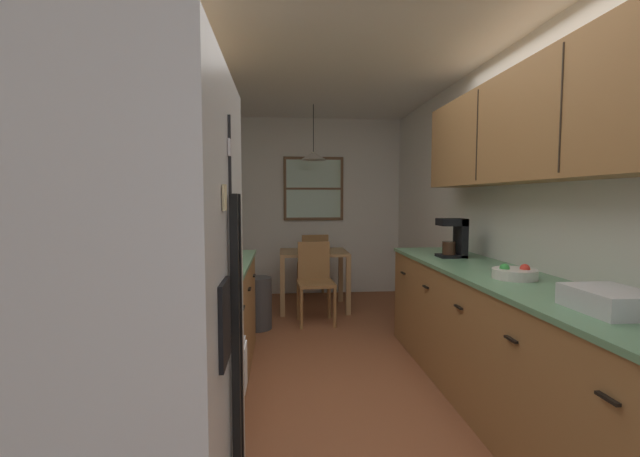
# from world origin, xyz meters

# --- Properties ---
(ground_plane) EXTENTS (12.00, 12.00, 0.00)m
(ground_plane) POSITION_xyz_m (0.00, 1.00, 0.00)
(ground_plane) COLOR brown
(wall_left) EXTENTS (0.10, 9.00, 2.55)m
(wall_left) POSITION_xyz_m (-1.35, 1.00, 1.27)
(wall_left) COLOR white
(wall_left) RESTS_ON ground
(wall_right) EXTENTS (0.10, 9.00, 2.55)m
(wall_right) POSITION_xyz_m (1.35, 1.00, 1.27)
(wall_right) COLOR white
(wall_right) RESTS_ON ground
(wall_back) EXTENTS (4.40, 0.10, 2.55)m
(wall_back) POSITION_xyz_m (0.00, 3.65, 1.27)
(wall_back) COLOR white
(wall_back) RESTS_ON ground
(ceiling_slab) EXTENTS (4.40, 9.00, 0.08)m
(ceiling_slab) POSITION_xyz_m (0.00, 1.00, 2.59)
(ceiling_slab) COLOR white
(refrigerator) EXTENTS (0.74, 0.81, 1.78)m
(refrigerator) POSITION_xyz_m (-0.95, -1.19, 0.89)
(refrigerator) COLOR silver
(refrigerator) RESTS_ON ground
(stove_range) EXTENTS (0.66, 0.65, 1.10)m
(stove_range) POSITION_xyz_m (-0.99, -0.44, 0.47)
(stove_range) COLOR silver
(stove_range) RESTS_ON ground
(microwave_over_range) EXTENTS (0.39, 0.58, 0.33)m
(microwave_over_range) POSITION_xyz_m (-1.11, -0.44, 1.69)
(microwave_over_range) COLOR white
(counter_left) EXTENTS (0.64, 1.70, 0.90)m
(counter_left) POSITION_xyz_m (-1.00, 0.74, 0.45)
(counter_left) COLOR olive
(counter_left) RESTS_ON ground
(upper_cabinets_left) EXTENTS (0.33, 1.78, 0.73)m
(upper_cabinets_left) POSITION_xyz_m (-1.14, 0.69, 1.91)
(upper_cabinets_left) COLOR olive
(counter_right) EXTENTS (0.64, 3.09, 0.90)m
(counter_right) POSITION_xyz_m (1.00, 0.07, 0.45)
(counter_right) COLOR olive
(counter_right) RESTS_ON ground
(upper_cabinets_right) EXTENTS (0.33, 2.77, 0.71)m
(upper_cabinets_right) POSITION_xyz_m (1.14, 0.02, 1.85)
(upper_cabinets_right) COLOR olive
(dining_table) EXTENTS (0.84, 0.71, 0.73)m
(dining_table) POSITION_xyz_m (-0.04, 2.73, 0.60)
(dining_table) COLOR #A87F51
(dining_table) RESTS_ON ground
(dining_chair_near) EXTENTS (0.42, 0.42, 0.90)m
(dining_chair_near) POSITION_xyz_m (-0.07, 2.17, 0.50)
(dining_chair_near) COLOR olive
(dining_chair_near) RESTS_ON ground
(dining_chair_far) EXTENTS (0.44, 0.44, 0.90)m
(dining_chair_far) POSITION_xyz_m (0.00, 3.29, 0.50)
(dining_chair_far) COLOR olive
(dining_chair_far) RESTS_ON ground
(pendant_light) EXTENTS (0.32, 0.32, 0.68)m
(pendant_light) POSITION_xyz_m (-0.04, 2.73, 1.93)
(pendant_light) COLOR black
(back_window) EXTENTS (0.87, 0.05, 0.91)m
(back_window) POSITION_xyz_m (0.02, 3.58, 1.54)
(back_window) COLOR brown
(trash_bin) EXTENTS (0.30, 0.30, 0.55)m
(trash_bin) POSITION_xyz_m (-0.70, 1.97, 0.28)
(trash_bin) COLOR #3F3F42
(trash_bin) RESTS_ON ground
(storage_canister) EXTENTS (0.11, 0.11, 0.18)m
(storage_canister) POSITION_xyz_m (-1.00, 0.00, 0.99)
(storage_canister) COLOR red
(storage_canister) RESTS_ON counter_left
(dish_towel) EXTENTS (0.02, 0.16, 0.24)m
(dish_towel) POSITION_xyz_m (-0.64, -0.28, 0.50)
(dish_towel) COLOR white
(coffee_maker) EXTENTS (0.22, 0.18, 0.33)m
(coffee_maker) POSITION_xyz_m (1.02, 0.91, 1.07)
(coffee_maker) COLOR black
(coffee_maker) RESTS_ON counter_right
(fruit_bowl) EXTENTS (0.27, 0.27, 0.09)m
(fruit_bowl) POSITION_xyz_m (1.00, -0.03, 0.94)
(fruit_bowl) COLOR silver
(fruit_bowl) RESTS_ON counter_right
(dish_rack) EXTENTS (0.28, 0.34, 0.10)m
(dish_rack) POSITION_xyz_m (0.99, -0.79, 0.95)
(dish_rack) COLOR silver
(dish_rack) RESTS_ON counter_right
(table_serving_bowl) EXTENTS (0.17, 0.17, 0.06)m
(table_serving_bowl) POSITION_xyz_m (-0.02, 2.66, 0.76)
(table_serving_bowl) COLOR #E0D14C
(table_serving_bowl) RESTS_ON dining_table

